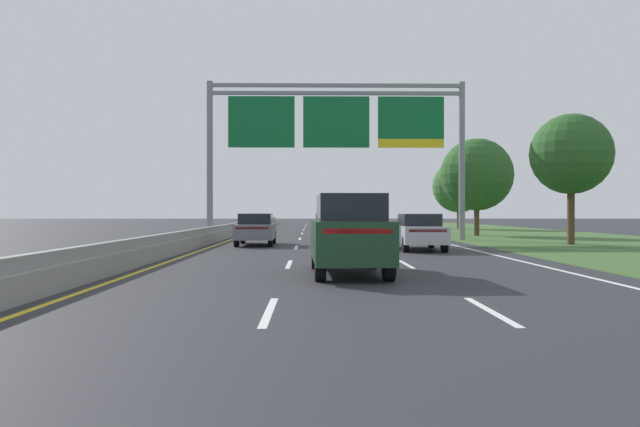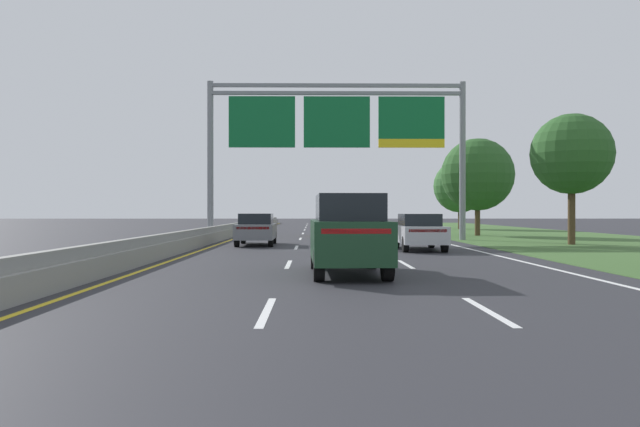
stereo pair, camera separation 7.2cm
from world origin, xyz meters
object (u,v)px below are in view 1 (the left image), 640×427
roadside_tree_distant (459,186)px  pickup_truck_navy (366,218)px  overhead_sign_gantry (336,128)px  car_silver_right_lane_sedan (419,231)px  car_darkgreen_centre_lane_suv (349,233)px  car_gold_centre_lane_sedan (327,224)px  roadside_tree_mid (571,154)px  roadside_tree_far (477,175)px  car_grey_left_lane_sedan (256,229)px

roadside_tree_distant → pickup_truck_navy: bearing=-160.9°
overhead_sign_gantry → car_silver_right_lane_sedan: overhead_sign_gantry is taller
car_darkgreen_centre_lane_suv → car_gold_centre_lane_sedan: car_darkgreen_centre_lane_suv is taller
roadside_tree_mid → car_gold_centre_lane_sedan: bearing=137.1°
car_darkgreen_centre_lane_suv → roadside_tree_far: bearing=-23.5°
overhead_sign_gantry → car_silver_right_lane_sedan: size_ratio=3.40×
car_gold_centre_lane_sedan → roadside_tree_mid: size_ratio=0.67×
car_gold_centre_lane_sedan → roadside_tree_distant: size_ratio=0.67×
roadside_tree_mid → roadside_tree_far: 11.43m
roadside_tree_mid → roadside_tree_far: (-1.65, 11.31, -0.33)m
car_darkgreen_centre_lane_suv → car_gold_centre_lane_sedan: (0.10, 25.22, -0.28)m
car_gold_centre_lane_sedan → roadside_tree_mid: (11.93, -11.06, 3.72)m
car_gold_centre_lane_sedan → roadside_tree_distant: roadside_tree_distant is taller
overhead_sign_gantry → pickup_truck_navy: bearing=79.7°
roadside_tree_mid → roadside_tree_distant: (0.92, 26.83, -0.48)m
car_gold_centre_lane_sedan → car_silver_right_lane_sedan: bearing=-166.1°
car_grey_left_lane_sedan → car_silver_right_lane_sedan: bearing=-118.5°
car_gold_centre_lane_sedan → roadside_tree_distant: (12.85, 15.76, 3.24)m
car_grey_left_lane_sedan → car_silver_right_lane_sedan: (7.41, -3.91, 0.00)m
car_grey_left_lane_sedan → car_darkgreen_centre_lane_suv: size_ratio=0.93×
car_silver_right_lane_sedan → car_gold_centre_lane_sedan: size_ratio=1.00×
roadside_tree_mid → car_darkgreen_centre_lane_suv: bearing=-130.3°
car_darkgreen_centre_lane_suv → car_silver_right_lane_sedan: 10.80m
pickup_truck_navy → roadside_tree_mid: (8.17, -23.67, 3.46)m
overhead_sign_gantry → car_darkgreen_centre_lane_suv: size_ratio=3.18×
car_darkgreen_centre_lane_suv → roadside_tree_far: roadside_tree_far is taller
car_gold_centre_lane_sedan → car_darkgreen_centre_lane_suv: bearing=-179.6°
pickup_truck_navy → car_gold_centre_lane_sedan: pickup_truck_navy is taller
roadside_tree_mid → roadside_tree_distant: 26.85m
pickup_truck_navy → roadside_tree_distant: roadside_tree_distant is taller
car_silver_right_lane_sedan → roadside_tree_distant: roadside_tree_distant is taller
overhead_sign_gantry → car_grey_left_lane_sedan: overhead_sign_gantry is taller
overhead_sign_gantry → car_silver_right_lane_sedan: 11.12m
car_darkgreen_centre_lane_suv → pickup_truck_navy: bearing=-7.2°
pickup_truck_navy → car_silver_right_lane_sedan: bearing=179.0°
pickup_truck_navy → car_darkgreen_centre_lane_suv: bearing=173.6°
car_grey_left_lane_sedan → car_darkgreen_centre_lane_suv: bearing=-165.8°
pickup_truck_navy → roadside_tree_distant: 10.08m
car_grey_left_lane_sedan → roadside_tree_far: size_ratio=0.66×
car_grey_left_lane_sedan → car_silver_right_lane_sedan: size_ratio=1.00×
car_silver_right_lane_sedan → car_gold_centre_lane_sedan: 15.48m
car_grey_left_lane_sedan → car_darkgreen_centre_lane_suv: (3.74, -14.07, 0.28)m
car_silver_right_lane_sedan → roadside_tree_distant: 32.35m
roadside_tree_far → car_grey_left_lane_sedan: bearing=-141.1°
roadside_tree_far → pickup_truck_navy: bearing=117.8°
overhead_sign_gantry → pickup_truck_navy: 19.76m
pickup_truck_navy → roadside_tree_distant: size_ratio=0.83×
car_gold_centre_lane_sedan → roadside_tree_distant: bearing=-38.6°
car_grey_left_lane_sedan → roadside_tree_distant: roadside_tree_distant is taller
overhead_sign_gantry → car_darkgreen_centre_lane_suv: overhead_sign_gantry is taller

